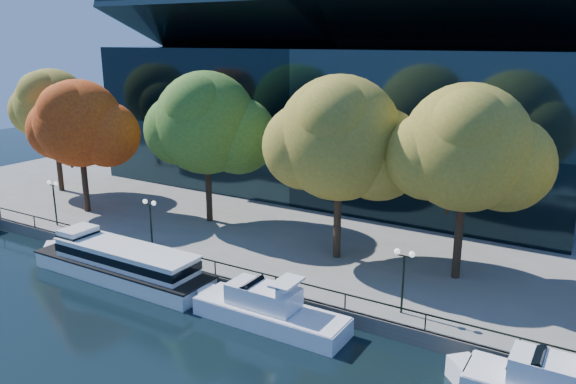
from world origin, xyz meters
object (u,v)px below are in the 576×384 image
Objects in this scene: tree_0 at (53,107)px; lamp_2 at (404,267)px; tree_1 at (80,125)px; tree_4 at (468,151)px; tree_2 at (207,125)px; lamp_1 at (150,213)px; tour_boat at (117,260)px; tree_3 at (341,141)px; lamp_0 at (54,193)px; cruiser_near at (264,308)px.

lamp_2 is at bearing -10.87° from tree_0.
tree_4 is at bearing 4.41° from tree_1.
tree_4 is (34.30, 2.65, 0.67)m from tree_1.
tree_2 is 3.31× the size of lamp_1.
tour_boat is 18.40m from tree_3.
tour_boat is at bearing -32.07° from tree_1.
lamp_2 is (31.78, 0.00, 0.00)m from lamp_0.
lamp_0 and lamp_1 have the same top height.
tour_boat is at bearing -170.07° from lamp_2.
tree_0 is at bearing 161.00° from cruiser_near.
tree_4 reaches higher than cruiser_near.
lamp_1 is at bearing -85.99° from tree_2.
tree_4 is at bearing 5.66° from tree_3.
tree_1 is at bearing -162.50° from tree_2.
lamp_1 is (-21.88, -6.87, -5.92)m from tree_4.
tree_2 is 22.46m from tree_4.
tree_2 is at bearing 159.12° from lamp_2.
tree_2 is at bearing 36.17° from lamp_0.
lamp_0 is (9.57, -7.94, -6.04)m from tree_0.
lamp_1 is at bearing -162.57° from tree_4.
lamp_2 is (20.88, -7.97, -5.71)m from tree_2.
tree_0 reaches higher than tree_1.
tree_0 reaches higher than lamp_2.
lamp_0 is 1.00× the size of lamp_2.
tree_3 reaches higher than tour_boat.
lamp_0 is at bearing -143.83° from tree_2.
tree_4 is 9.20m from lamp_2.
tree_3 reaches higher than tree_0.
tree_1 reaches higher than cruiser_near.
tree_4 is at bearing 77.25° from lamp_2.
tree_1 is 3.09× the size of lamp_2.
tree_3 reaches higher than cruiser_near.
tree_4 is (8.95, 10.62, 8.92)m from cruiser_near.
lamp_1 is at bearing -18.77° from tree_1.
lamp_1 is at bearing 89.89° from tour_boat.
cruiser_near is at bearing -17.46° from tree_1.
lamp_1 and lamp_2 have the same top height.
tour_boat is 1.49× the size of cruiser_near.
tree_4 is at bearing 11.64° from lamp_0.
tree_3 is at bearing 13.70° from lamp_0.
tree_3 is 26.04m from lamp_0.
tree_2 is at bearing 177.20° from tree_4.
tree_0 reaches higher than lamp_0.
cruiser_near is 2.72× the size of lamp_0.
lamp_1 is (0.01, 3.56, 2.66)m from tour_boat.
tour_boat is 4.06× the size of lamp_2.
tour_boat is at bearing -17.28° from lamp_0.
lamp_2 is at bearing -102.75° from tree_4.
tree_4 reaches higher than tree_0.
tree_0 is 3.22× the size of lamp_1.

